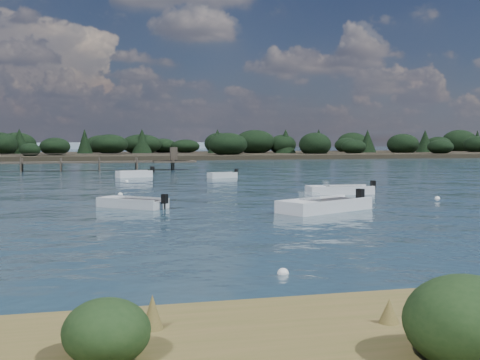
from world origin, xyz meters
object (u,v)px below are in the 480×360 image
object	(u,v)px
dinghy_mid_white_b	(339,192)
dinghy_mid_grey	(132,205)
tender_far_white	(134,175)
tender_far_grey_b	(222,176)
dinghy_mid_white_a	(324,208)

from	to	relation	value
dinghy_mid_white_b	dinghy_mid_grey	world-z (taller)	dinghy_mid_white_b
tender_far_white	tender_far_grey_b	bearing A→B (deg)	-20.25
tender_far_white	tender_far_grey_b	distance (m)	8.53
dinghy_mid_white_a	tender_far_grey_b	bearing A→B (deg)	88.83
tender_far_grey_b	dinghy_mid_grey	bearing A→B (deg)	-113.16
tender_far_grey_b	tender_far_white	bearing A→B (deg)	159.75
dinghy_mid_grey	tender_far_grey_b	world-z (taller)	tender_far_grey_b
dinghy_mid_white_b	tender_far_grey_b	world-z (taller)	dinghy_mid_white_b
dinghy_mid_white_a	tender_far_grey_b	world-z (taller)	dinghy_mid_white_a
tender_far_white	dinghy_mid_white_a	bearing A→B (deg)	-76.03
tender_far_grey_b	dinghy_mid_white_b	bearing A→B (deg)	-77.69
dinghy_mid_grey	tender_far_grey_b	size ratio (longest dim) A/B	1.21
dinghy_mid_white_b	tender_far_grey_b	bearing A→B (deg)	102.31
tender_far_grey_b	dinghy_mid_white_a	bearing A→B (deg)	-91.17
dinghy_mid_white_b	dinghy_mid_grey	distance (m)	14.65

